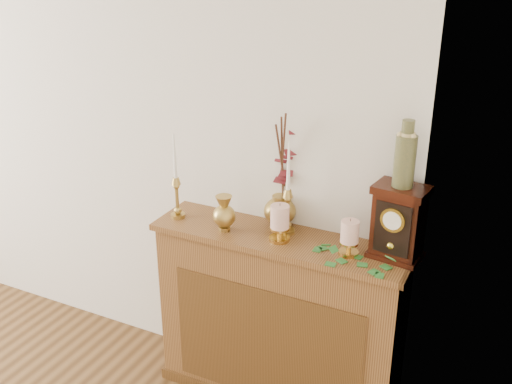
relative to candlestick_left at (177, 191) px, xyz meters
The scene contains 10 objects.
console_shelf 0.83m from the candlestick_left, ahead, with size 1.24×0.34×0.93m.
candlestick_left is the anchor object (origin of this frame).
candlestick_center 0.56m from the candlestick_left, ahead, with size 0.07×0.07×0.45m.
bud_vase 0.29m from the candlestick_left, ahead, with size 0.11×0.11×0.18m.
ginger_jar 0.54m from the candlestick_left, 20.33° to the left, with size 0.23×0.25×0.57m.
pillar_candle_left 0.56m from the candlestick_left, ahead, with size 0.10×0.10×0.19m.
pillar_candle_right 0.88m from the candlestick_left, ahead, with size 0.09×0.09×0.17m.
ivy_garland 0.93m from the candlestick_left, ahead, with size 0.42×0.18×0.07m.
mantel_clock 1.07m from the candlestick_left, ahead, with size 0.24×0.18×0.33m.
ceramic_vase 1.12m from the candlestick_left, ahead, with size 0.09×0.09×0.28m.
Camera 1 is at (2.40, -0.18, 2.21)m, focal length 42.00 mm.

